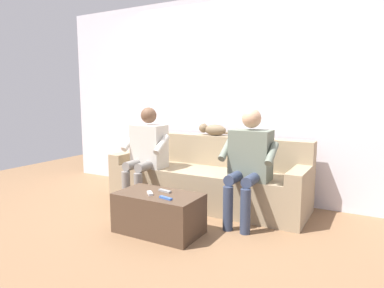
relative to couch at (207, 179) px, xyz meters
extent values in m
plane|color=#846042|center=(0.00, 0.74, -0.30)|extent=(8.00, 8.00, 0.00)
cube|color=silver|center=(0.00, -0.48, 0.99)|extent=(5.18, 0.06, 2.58)
cube|color=#9E896B|center=(0.00, 0.14, -0.08)|extent=(2.07, 0.56, 0.44)
cube|color=#9E896B|center=(0.00, -0.23, 0.11)|extent=(2.41, 0.19, 0.81)
cube|color=#9E896B|center=(-1.12, 0.14, -0.02)|extent=(0.17, 0.56, 0.57)
cube|color=#9E896B|center=(1.12, 0.14, -0.02)|extent=(0.17, 0.56, 0.57)
cube|color=#4C3828|center=(0.00, 1.04, -0.10)|extent=(0.82, 0.46, 0.39)
cube|color=slate|center=(-0.65, 0.29, 0.40)|extent=(0.42, 0.26, 0.52)
sphere|color=tan|center=(-0.65, 0.29, 0.79)|extent=(0.20, 0.20, 0.20)
cylinder|color=#333D56|center=(-0.74, 0.48, 0.20)|extent=(0.11, 0.37, 0.11)
cylinder|color=#333D56|center=(-0.56, 0.48, 0.20)|extent=(0.11, 0.37, 0.11)
cylinder|color=#333D56|center=(-0.74, 0.67, -0.08)|extent=(0.10, 0.10, 0.44)
cylinder|color=#333D56|center=(-0.56, 0.67, -0.08)|extent=(0.10, 0.10, 0.44)
cylinder|color=slate|center=(-0.90, 0.37, 0.45)|extent=(0.08, 0.27, 0.22)
cylinder|color=slate|center=(-0.41, 0.37, 0.45)|extent=(0.08, 0.27, 0.22)
cube|color=beige|center=(0.65, 0.29, 0.40)|extent=(0.40, 0.26, 0.52)
sphere|color=brown|center=(0.65, 0.29, 0.78)|extent=(0.19, 0.19, 0.19)
cylinder|color=gray|center=(0.56, 0.46, 0.20)|extent=(0.11, 0.35, 0.11)
cylinder|color=gray|center=(0.74, 0.46, 0.20)|extent=(0.11, 0.35, 0.11)
cylinder|color=gray|center=(0.56, 0.64, -0.08)|extent=(0.10, 0.10, 0.44)
cylinder|color=gray|center=(0.74, 0.64, -0.08)|extent=(0.10, 0.10, 0.44)
cylinder|color=beige|center=(0.41, 0.37, 0.45)|extent=(0.08, 0.27, 0.22)
cylinder|color=beige|center=(0.89, 0.37, 0.45)|extent=(0.08, 0.27, 0.22)
ellipsoid|color=#756047|center=(0.01, -0.23, 0.58)|extent=(0.29, 0.14, 0.14)
sphere|color=#756047|center=(0.17, -0.23, 0.60)|extent=(0.12, 0.12, 0.12)
cone|color=#756047|center=(0.17, -0.26, 0.65)|extent=(0.04, 0.04, 0.03)
cone|color=#756047|center=(0.17, -0.20, 0.65)|extent=(0.04, 0.04, 0.03)
cylinder|color=#756047|center=(-0.20, -0.23, 0.56)|extent=(0.18, 0.03, 0.03)
cube|color=#3860B7|center=(-0.16, 1.15, 0.10)|extent=(0.14, 0.06, 0.02)
cube|color=white|center=(0.06, 1.10, 0.10)|extent=(0.11, 0.10, 0.02)
cube|color=gray|center=(-0.02, 0.96, 0.10)|extent=(0.15, 0.06, 0.02)
camera|label=1|loc=(-1.83, 3.66, 1.02)|focal=32.09mm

